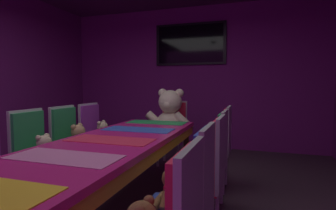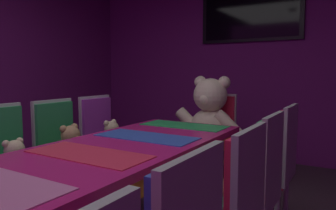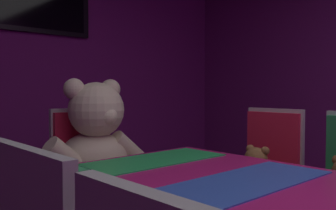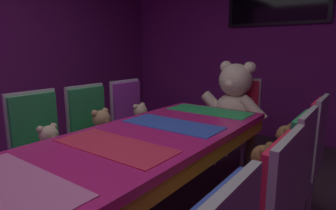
{
  "view_description": "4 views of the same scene",
  "coord_description": "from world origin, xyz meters",
  "px_view_note": "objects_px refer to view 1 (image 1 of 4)",
  "views": [
    {
      "loc": [
        1.19,
        -2.03,
        1.22
      ],
      "look_at": [
        0.22,
        1.0,
        0.99
      ],
      "focal_mm": 28.12,
      "sensor_mm": 36.0,
      "label": 1
    },
    {
      "loc": [
        1.36,
        -1.36,
        1.22
      ],
      "look_at": [
        -0.24,
        1.32,
        0.91
      ],
      "focal_mm": 34.51,
      "sensor_mm": 36.0,
      "label": 2
    },
    {
      "loc": [
        -1.24,
        -0.27,
        1.11
      ],
      "look_at": [
        0.03,
        1.13,
        1.03
      ],
      "focal_mm": 39.25,
      "sensor_mm": 36.0,
      "label": 3
    },
    {
      "loc": [
        1.19,
        -1.09,
        1.3
      ],
      "look_at": [
        -0.19,
        0.8,
        0.84
      ],
      "focal_mm": 29.82,
      "sensor_mm": 36.0,
      "label": 4
    }
  ],
  "objects_px": {
    "wall_tv": "(190,44)",
    "king_teddy_bear": "(170,116)",
    "throne_chair": "(173,125)",
    "teddy_right_3": "(202,150)",
    "teddy_right_2": "(193,166)",
    "teddy_left_4": "(103,133)",
    "teddy_left_3": "(79,140)",
    "banquet_table": "(110,150)",
    "chair_left_4": "(94,132)",
    "chair_left_3": "(68,139)",
    "chair_right_1": "(194,189)",
    "teddy_right_1": "(172,190)",
    "chair_right_3": "(216,150)",
    "teddy_right_4": "(210,139)",
    "chair_right_4": "(222,139)",
    "chair_left_2": "(33,148)",
    "teddy_left_2": "(45,151)",
    "chair_right_2": "(210,165)"
  },
  "relations": [
    {
      "from": "king_teddy_bear",
      "to": "teddy_left_2",
      "type": "bearing_deg",
      "value": -23.0
    },
    {
      "from": "throne_chair",
      "to": "teddy_right_3",
      "type": "bearing_deg",
      "value": 26.71
    },
    {
      "from": "teddy_left_3",
      "to": "wall_tv",
      "type": "relative_size",
      "value": 0.25
    },
    {
      "from": "chair_left_3",
      "to": "teddy_right_1",
      "type": "bearing_deg",
      "value": -33.01
    },
    {
      "from": "chair_left_3",
      "to": "wall_tv",
      "type": "relative_size",
      "value": 0.7
    },
    {
      "from": "chair_left_3",
      "to": "teddy_right_4",
      "type": "height_order",
      "value": "chair_left_3"
    },
    {
      "from": "chair_right_1",
      "to": "teddy_right_2",
      "type": "xyz_separation_m",
      "value": [
        -0.13,
        0.52,
        -0.02
      ]
    },
    {
      "from": "banquet_table",
      "to": "throne_chair",
      "type": "height_order",
      "value": "throne_chair"
    },
    {
      "from": "chair_left_2",
      "to": "teddy_right_3",
      "type": "height_order",
      "value": "chair_left_2"
    },
    {
      "from": "teddy_right_3",
      "to": "chair_right_4",
      "type": "relative_size",
      "value": 0.32
    },
    {
      "from": "chair_left_2",
      "to": "teddy_left_2",
      "type": "xyz_separation_m",
      "value": [
        0.14,
        0.0,
        -0.01
      ]
    },
    {
      "from": "banquet_table",
      "to": "chair_left_4",
      "type": "distance_m",
      "value": 1.35
    },
    {
      "from": "chair_right_2",
      "to": "king_teddy_bear",
      "type": "height_order",
      "value": "king_teddy_bear"
    },
    {
      "from": "chair_left_3",
      "to": "teddy_left_4",
      "type": "xyz_separation_m",
      "value": [
        0.14,
        0.52,
        -0.01
      ]
    },
    {
      "from": "chair_right_2",
      "to": "chair_left_4",
      "type": "bearing_deg",
      "value": -30.62
    },
    {
      "from": "chair_right_1",
      "to": "throne_chair",
      "type": "bearing_deg",
      "value": -70.54
    },
    {
      "from": "teddy_left_3",
      "to": "teddy_right_3",
      "type": "bearing_deg",
      "value": -0.32
    },
    {
      "from": "teddy_left_3",
      "to": "teddy_left_4",
      "type": "height_order",
      "value": "teddy_left_3"
    },
    {
      "from": "teddy_right_4",
      "to": "teddy_right_2",
      "type": "bearing_deg",
      "value": 91.45
    },
    {
      "from": "teddy_left_3",
      "to": "teddy_right_4",
      "type": "bearing_deg",
      "value": 20.85
    },
    {
      "from": "chair_right_2",
      "to": "teddy_right_4",
      "type": "distance_m",
      "value": 1.07
    },
    {
      "from": "teddy_right_1",
      "to": "chair_right_4",
      "type": "xyz_separation_m",
      "value": [
        0.13,
        1.58,
        0.02
      ]
    },
    {
      "from": "chair_left_4",
      "to": "teddy_right_4",
      "type": "distance_m",
      "value": 1.58
    },
    {
      "from": "chair_right_1",
      "to": "throne_chair",
      "type": "height_order",
      "value": "same"
    },
    {
      "from": "chair_left_3",
      "to": "teddy_right_3",
      "type": "xyz_separation_m",
      "value": [
        1.59,
        -0.01,
        -0.01
      ]
    },
    {
      "from": "chair_left_4",
      "to": "teddy_right_2",
      "type": "xyz_separation_m",
      "value": [
        1.61,
        -1.04,
        -0.02
      ]
    },
    {
      "from": "chair_left_4",
      "to": "wall_tv",
      "type": "bearing_deg",
      "value": 67.29
    },
    {
      "from": "banquet_table",
      "to": "teddy_right_2",
      "type": "bearing_deg",
      "value": 0.32
    },
    {
      "from": "teddy_right_1",
      "to": "teddy_right_2",
      "type": "xyz_separation_m",
      "value": [
        0.02,
        0.52,
        0.01
      ]
    },
    {
      "from": "chair_right_4",
      "to": "teddy_right_4",
      "type": "relative_size",
      "value": 3.14
    },
    {
      "from": "teddy_right_3",
      "to": "teddy_left_4",
      "type": "bearing_deg",
      "value": -20.21
    },
    {
      "from": "chair_right_1",
      "to": "wall_tv",
      "type": "bearing_deg",
      "value": -76.49
    },
    {
      "from": "teddy_left_2",
      "to": "chair_right_1",
      "type": "height_order",
      "value": "chair_right_1"
    },
    {
      "from": "teddy_left_2",
      "to": "chair_right_4",
      "type": "height_order",
      "value": "chair_right_4"
    },
    {
      "from": "chair_right_4",
      "to": "chair_right_1",
      "type": "bearing_deg",
      "value": 90.28
    },
    {
      "from": "teddy_right_1",
      "to": "throne_chair",
      "type": "distance_m",
      "value": 2.57
    },
    {
      "from": "chair_right_3",
      "to": "king_teddy_bear",
      "type": "distance_m",
      "value": 1.54
    },
    {
      "from": "teddy_left_2",
      "to": "chair_left_4",
      "type": "distance_m",
      "value": 1.03
    },
    {
      "from": "teddy_left_3",
      "to": "king_teddy_bear",
      "type": "bearing_deg",
      "value": 60.27
    },
    {
      "from": "teddy_left_4",
      "to": "throne_chair",
      "type": "relative_size",
      "value": 0.32
    },
    {
      "from": "teddy_left_4",
      "to": "chair_right_2",
      "type": "bearing_deg",
      "value": -32.83
    },
    {
      "from": "teddy_right_3",
      "to": "teddy_right_2",
      "type": "bearing_deg",
      "value": 92.39
    },
    {
      "from": "chair_right_2",
      "to": "chair_right_4",
      "type": "relative_size",
      "value": 1.0
    },
    {
      "from": "teddy_right_4",
      "to": "wall_tv",
      "type": "relative_size",
      "value": 0.22
    },
    {
      "from": "chair_right_3",
      "to": "teddy_left_2",
      "type": "bearing_deg",
      "value": 16.88
    },
    {
      "from": "wall_tv",
      "to": "king_teddy_bear",
      "type": "bearing_deg",
      "value": -90.0
    },
    {
      "from": "banquet_table",
      "to": "chair_right_3",
      "type": "bearing_deg",
      "value": 30.44
    },
    {
      "from": "teddy_left_3",
      "to": "teddy_right_1",
      "type": "height_order",
      "value": "teddy_left_3"
    },
    {
      "from": "teddy_right_2",
      "to": "chair_right_3",
      "type": "distance_m",
      "value": 0.52
    },
    {
      "from": "teddy_right_4",
      "to": "king_teddy_bear",
      "type": "bearing_deg",
      "value": -44.63
    }
  ]
}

